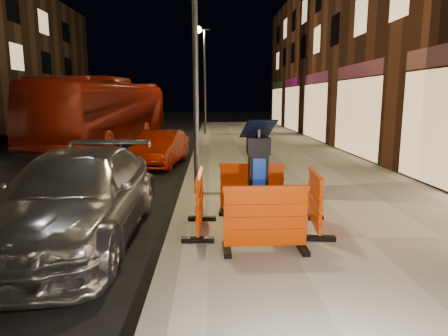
{
  "coord_description": "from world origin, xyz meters",
  "views": [
    {
      "loc": [
        0.57,
        -5.89,
        2.32
      ],
      "look_at": [
        0.8,
        1.0,
        1.1
      ],
      "focal_mm": 32.0,
      "sensor_mm": 36.0,
      "label": 1
    }
  ],
  "objects_px": {
    "barrier_bldgside": "(315,201)",
    "car_silver": "(80,239)",
    "barrier_front": "(265,219)",
    "barrier_back": "(252,189)",
    "parking_kiosk": "(258,179)",
    "car_red": "(161,166)",
    "bus_doubledecker": "(108,145)",
    "barrier_kerbside": "(200,202)"
  },
  "relations": [
    {
      "from": "parking_kiosk",
      "to": "barrier_bldgside",
      "type": "distance_m",
      "value": 1.02
    },
    {
      "from": "barrier_bldgside",
      "to": "bus_doubledecker",
      "type": "xyz_separation_m",
      "value": [
        -6.82,
        13.61,
        -0.63
      ]
    },
    {
      "from": "car_red",
      "to": "barrier_back",
      "type": "bearing_deg",
      "value": -60.53
    },
    {
      "from": "car_red",
      "to": "car_silver",
      "type": "bearing_deg",
      "value": -85.62
    },
    {
      "from": "bus_doubledecker",
      "to": "barrier_front",
      "type": "bearing_deg",
      "value": -60.1
    },
    {
      "from": "barrier_bldgside",
      "to": "bus_doubledecker",
      "type": "height_order",
      "value": "bus_doubledecker"
    },
    {
      "from": "barrier_kerbside",
      "to": "barrier_bldgside",
      "type": "height_order",
      "value": "same"
    },
    {
      "from": "bus_doubledecker",
      "to": "barrier_back",
      "type": "bearing_deg",
      "value": -57.18
    },
    {
      "from": "barrier_kerbside",
      "to": "car_red",
      "type": "relative_size",
      "value": 0.34
    },
    {
      "from": "barrier_bldgside",
      "to": "car_silver",
      "type": "relative_size",
      "value": 0.25
    },
    {
      "from": "bus_doubledecker",
      "to": "parking_kiosk",
      "type": "bearing_deg",
      "value": -58.73
    },
    {
      "from": "barrier_kerbside",
      "to": "bus_doubledecker",
      "type": "bearing_deg",
      "value": 21.86
    },
    {
      "from": "barrier_back",
      "to": "car_silver",
      "type": "bearing_deg",
      "value": -156.27
    },
    {
      "from": "parking_kiosk",
      "to": "barrier_back",
      "type": "relative_size",
      "value": 1.4
    },
    {
      "from": "bus_doubledecker",
      "to": "car_silver",
      "type": "bearing_deg",
      "value": -69.92
    },
    {
      "from": "car_silver",
      "to": "parking_kiosk",
      "type": "bearing_deg",
      "value": -1.04
    },
    {
      "from": "parking_kiosk",
      "to": "bus_doubledecker",
      "type": "bearing_deg",
      "value": 117.31
    },
    {
      "from": "car_red",
      "to": "bus_doubledecker",
      "type": "relative_size",
      "value": 0.31
    },
    {
      "from": "car_silver",
      "to": "barrier_bldgside",
      "type": "bearing_deg",
      "value": -0.75
    },
    {
      "from": "barrier_front",
      "to": "barrier_kerbside",
      "type": "distance_m",
      "value": 1.34
    },
    {
      "from": "barrier_bldgside",
      "to": "bus_doubledecker",
      "type": "distance_m",
      "value": 15.24
    },
    {
      "from": "parking_kiosk",
      "to": "barrier_back",
      "type": "distance_m",
      "value": 1.02
    },
    {
      "from": "car_red",
      "to": "barrier_kerbside",
      "type": "bearing_deg",
      "value": -70.03
    },
    {
      "from": "barrier_front",
      "to": "barrier_back",
      "type": "bearing_deg",
      "value": 88.98
    },
    {
      "from": "car_red",
      "to": "parking_kiosk",
      "type": "bearing_deg",
      "value": -63.12
    },
    {
      "from": "car_silver",
      "to": "bus_doubledecker",
      "type": "relative_size",
      "value": 0.43
    },
    {
      "from": "car_red",
      "to": "bus_doubledecker",
      "type": "bearing_deg",
      "value": 126.07
    },
    {
      "from": "barrier_bldgside",
      "to": "car_silver",
      "type": "xyz_separation_m",
      "value": [
        -3.9,
        0.06,
        -0.63
      ]
    },
    {
      "from": "barrier_front",
      "to": "bus_doubledecker",
      "type": "distance_m",
      "value": 15.71
    },
    {
      "from": "barrier_front",
      "to": "car_red",
      "type": "bearing_deg",
      "value": 105.84
    },
    {
      "from": "car_red",
      "to": "bus_doubledecker",
      "type": "height_order",
      "value": "bus_doubledecker"
    },
    {
      "from": "barrier_front",
      "to": "barrier_back",
      "type": "xyz_separation_m",
      "value": [
        0.0,
        1.9,
        0.0
      ]
    },
    {
      "from": "parking_kiosk",
      "to": "barrier_kerbside",
      "type": "bearing_deg",
      "value": -176.02
    },
    {
      "from": "barrier_front",
      "to": "barrier_back",
      "type": "relative_size",
      "value": 1.0
    },
    {
      "from": "barrier_kerbside",
      "to": "barrier_bldgside",
      "type": "distance_m",
      "value": 1.9
    },
    {
      "from": "barrier_back",
      "to": "barrier_kerbside",
      "type": "relative_size",
      "value": 1.0
    },
    {
      "from": "barrier_front",
      "to": "barrier_bldgside",
      "type": "relative_size",
      "value": 1.0
    },
    {
      "from": "barrier_back",
      "to": "car_silver",
      "type": "distance_m",
      "value": 3.15
    },
    {
      "from": "parking_kiosk",
      "to": "car_red",
      "type": "distance_m",
      "value": 7.78
    },
    {
      "from": "barrier_kerbside",
      "to": "barrier_bldgside",
      "type": "relative_size",
      "value": 1.0
    },
    {
      "from": "barrier_kerbside",
      "to": "barrier_front",
      "type": "bearing_deg",
      "value": -133.02
    },
    {
      "from": "car_silver",
      "to": "barrier_kerbside",
      "type": "bearing_deg",
      "value": -1.6
    }
  ]
}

